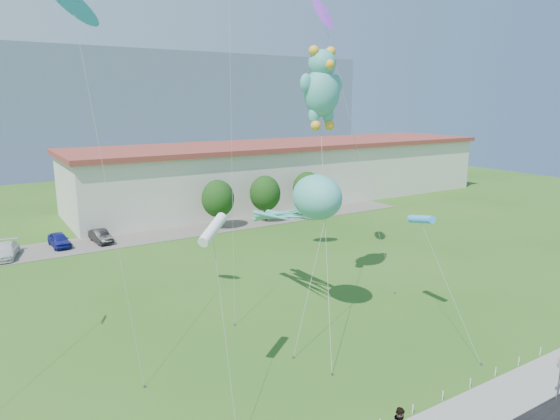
% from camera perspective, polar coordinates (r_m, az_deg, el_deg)
% --- Properties ---
extents(parking_strip, '(70.00, 6.00, 0.06)m').
position_cam_1_polar(parking_strip, '(53.50, -17.23, -3.20)').
color(parking_strip, '#59544C').
rests_on(parking_strip, ground).
extents(hill_ridge, '(160.00, 50.00, 25.00)m').
position_cam_1_polar(hill_ridge, '(135.70, -27.17, 10.43)').
color(hill_ridge, slate).
rests_on(hill_ridge, ground).
extents(warehouse, '(61.00, 15.00, 8.20)m').
position_cam_1_polar(warehouse, '(71.31, 1.16, 4.49)').
color(warehouse, beige).
rests_on(warehouse, ground).
extents(tree_near, '(3.60, 3.60, 5.47)m').
position_cam_1_polar(tree_near, '(55.10, -7.11, 1.30)').
color(tree_near, '#3F2B19').
rests_on(tree_near, ground).
extents(tree_mid, '(3.60, 3.60, 5.47)m').
position_cam_1_polar(tree_mid, '(57.83, -1.72, 1.91)').
color(tree_mid, '#3F2B19').
rests_on(tree_mid, ground).
extents(tree_far, '(3.60, 3.60, 5.47)m').
position_cam_1_polar(tree_far, '(61.03, 3.15, 2.45)').
color(tree_far, '#3F2B19').
rests_on(tree_far, ground).
extents(parked_car_white, '(2.85, 4.80, 1.30)m').
position_cam_1_polar(parked_car_white, '(51.24, -28.88, -4.09)').
color(parked_car_white, silver).
rests_on(parked_car_white, parking_strip).
extents(parked_car_blue, '(1.86, 4.02, 1.34)m').
position_cam_1_polar(parked_car_blue, '(52.82, -23.93, -3.13)').
color(parked_car_blue, navy).
rests_on(parked_car_blue, parking_strip).
extents(parked_car_black, '(1.73, 3.92, 1.25)m').
position_cam_1_polar(parked_car_black, '(52.86, -19.81, -2.83)').
color(parked_car_black, black).
rests_on(parked_car_black, parking_strip).
extents(octopus_kite, '(5.47, 10.14, 9.46)m').
position_cam_1_polar(octopus_kite, '(31.86, 2.95, 0.57)').
color(octopus_kite, '#45AAAC').
rests_on(octopus_kite, ground).
extents(teddy_bear_kite, '(7.84, 10.58, 17.42)m').
position_cam_1_polar(teddy_bear_kite, '(34.64, 4.80, 13.91)').
color(teddy_bear_kite, '#45AAAC').
rests_on(teddy_bear_kite, ground).
extents(small_kite_blue, '(1.80, 7.74, 19.54)m').
position_cam_1_polar(small_kite_blue, '(30.06, -22.45, 20.12)').
color(small_kite_blue, '#2A8FF2').
rests_on(small_kite_blue, ground).
extents(small_kite_purple, '(2.51, 7.94, 21.00)m').
position_cam_1_polar(small_kite_purple, '(40.18, 5.19, 20.75)').
color(small_kite_purple, '#A238E2').
rests_on(small_kite_purple, ground).
extents(small_kite_white, '(1.45, 5.67, 8.58)m').
position_cam_1_polar(small_kite_white, '(22.87, -7.68, -2.37)').
color(small_kite_white, white).
rests_on(small_kite_white, ground).
extents(small_kite_cyan, '(1.94, 7.40, 7.03)m').
position_cam_1_polar(small_kite_cyan, '(32.51, 15.87, -1.13)').
color(small_kite_cyan, '#38A3FF').
rests_on(small_kite_cyan, ground).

